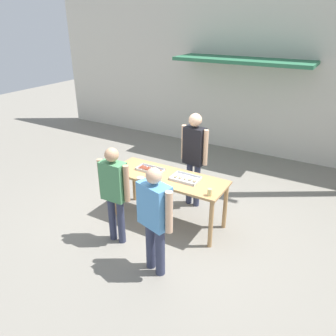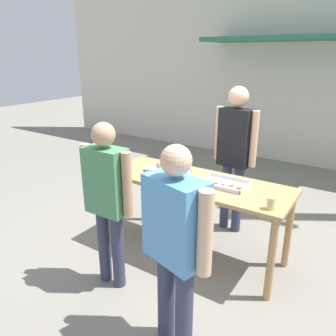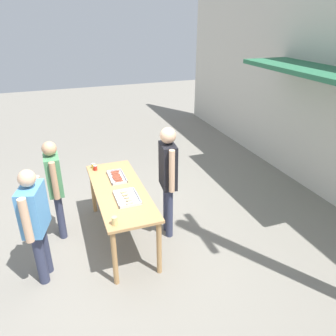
# 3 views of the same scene
# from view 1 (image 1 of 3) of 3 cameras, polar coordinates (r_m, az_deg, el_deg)

# --- Properties ---
(ground_plane) EXTENTS (24.00, 24.00, 0.00)m
(ground_plane) POSITION_cam_1_polar(r_m,az_deg,el_deg) (5.95, 0.00, -9.07)
(ground_plane) COLOR gray
(building_facade_back) EXTENTS (12.00, 1.11, 4.50)m
(building_facade_back) POSITION_cam_1_polar(r_m,az_deg,el_deg) (8.68, 13.98, 17.13)
(building_facade_back) COLOR beige
(building_facade_back) RESTS_ON ground
(serving_table) EXTENTS (2.01, 0.73, 0.88)m
(serving_table) POSITION_cam_1_polar(r_m,az_deg,el_deg) (5.56, 0.00, -2.50)
(serving_table) COLOR tan
(serving_table) RESTS_ON ground
(food_tray_sausages) EXTENTS (0.48, 0.24, 0.04)m
(food_tray_sausages) POSITION_cam_1_polar(r_m,az_deg,el_deg) (5.71, -3.09, -0.28)
(food_tray_sausages) COLOR silver
(food_tray_sausages) RESTS_ON serving_table
(food_tray_buns) EXTENTS (0.46, 0.32, 0.05)m
(food_tray_buns) POSITION_cam_1_polar(r_m,az_deg,el_deg) (5.40, 3.05, -1.83)
(food_tray_buns) COLOR silver
(food_tray_buns) RESTS_ON serving_table
(condiment_jar_mustard) EXTENTS (0.06, 0.06, 0.09)m
(condiment_jar_mustard) POSITION_cam_1_polar(r_m,az_deg,el_deg) (5.75, -8.83, -0.05)
(condiment_jar_mustard) COLOR gold
(condiment_jar_mustard) RESTS_ON serving_table
(condiment_jar_ketchup) EXTENTS (0.06, 0.06, 0.09)m
(condiment_jar_ketchup) POSITION_cam_1_polar(r_m,az_deg,el_deg) (5.71, -8.03, -0.18)
(condiment_jar_ketchup) COLOR #B22319
(condiment_jar_ketchup) RESTS_ON serving_table
(beer_cup) EXTENTS (0.07, 0.07, 0.11)m
(beer_cup) POSITION_cam_1_polar(r_m,az_deg,el_deg) (4.94, 7.27, -4.19)
(beer_cup) COLOR #DBC67A
(beer_cup) RESTS_ON serving_table
(person_server_behind_table) EXTENTS (0.55, 0.25, 1.81)m
(person_server_behind_table) POSITION_cam_1_polar(r_m,az_deg,el_deg) (5.95, 4.58, 2.87)
(person_server_behind_table) COLOR #333851
(person_server_behind_table) RESTS_ON ground
(person_customer_holding_hotdog) EXTENTS (0.56, 0.22, 1.61)m
(person_customer_holding_hotdog) POSITION_cam_1_polar(r_m,az_deg,el_deg) (5.04, -9.36, -3.44)
(person_customer_holding_hotdog) COLOR #333851
(person_customer_holding_hotdog) RESTS_ON ground
(person_customer_with_cup) EXTENTS (0.63, 0.36, 1.62)m
(person_customer_with_cup) POSITION_cam_1_polar(r_m,az_deg,el_deg) (4.38, -2.35, -7.94)
(person_customer_with_cup) COLOR #333851
(person_customer_with_cup) RESTS_ON ground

